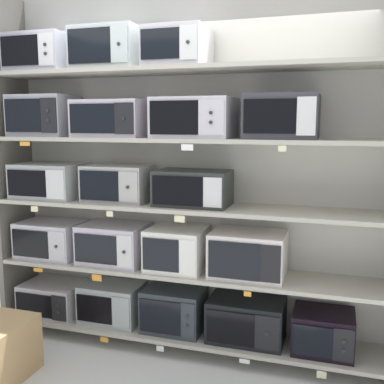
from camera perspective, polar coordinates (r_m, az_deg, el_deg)
name	(u,v)px	position (r m, az deg, el deg)	size (l,w,h in m)	color
back_panel	(201,170)	(3.64, 1.18, 2.73)	(3.30, 0.04, 2.76)	beige
upright_left	(13,167)	(4.16, -21.22, 2.89)	(0.05, 0.45, 2.76)	#68645B
shelf_0	(192,333)	(3.76, 0.00, -17.05)	(3.10, 0.45, 0.03)	#ADA899
microwave_0	(54,298)	(4.21, -16.71, -12.37)	(0.50, 0.39, 0.26)	#BDB6B9
microwave_1	(112,302)	(3.93, -9.84, -13.28)	(0.48, 0.34, 0.31)	#9AA3A2
microwave_2	(174,309)	(3.72, -2.26, -14.25)	(0.46, 0.36, 0.33)	#2B3238
microwave_3	(246,320)	(3.59, 6.72, -15.40)	(0.56, 0.36, 0.31)	black
microwave_4	(323,331)	(3.54, 15.89, -16.23)	(0.42, 0.37, 0.29)	black
price_tag_0	(35,329)	(4.13, -18.85, -15.73)	(0.07, 0.00, 0.05)	beige
price_tag_1	(104,340)	(3.81, -10.77, -17.48)	(0.07, 0.00, 0.04)	orange
price_tag_2	(160,349)	(3.63, -3.95, -18.73)	(0.06, 0.00, 0.04)	white
price_tag_3	(245,361)	(3.47, 6.50, -20.06)	(0.07, 0.00, 0.03)	white
price_tag_4	(322,375)	(3.43, 15.70, -20.89)	(0.06, 0.00, 0.05)	beige
shelf_1	(192,272)	(3.57, 0.00, -9.80)	(3.10, 0.45, 0.03)	#ADA899
microwave_5	(52,239)	(4.05, -16.94, -5.55)	(0.51, 0.39, 0.29)	#BCBBC4
microwave_6	(114,243)	(3.76, -9.60, -6.27)	(0.51, 0.40, 0.31)	#BCB2C2
microwave_7	(177,248)	(3.55, -1.83, -6.97)	(0.43, 0.41, 0.32)	white
microwave_8	(248,254)	(3.41, 6.94, -7.61)	(0.54, 0.39, 0.33)	silver
price_tag_5	(38,270)	(3.91, -18.47, -9.12)	(0.08, 0.00, 0.03)	orange
price_tag_6	(97,278)	(3.64, -11.67, -10.33)	(0.08, 0.00, 0.05)	orange
price_tag_7	(248,294)	(3.26, 6.87, -12.39)	(0.05, 0.00, 0.03)	orange
shelf_2	(192,207)	(3.44, 0.00, -1.89)	(3.10, 0.45, 0.03)	#ADA899
microwave_9	(50,180)	(3.95, -17.10, 1.37)	(0.54, 0.41, 0.28)	#9B9FA0
microwave_10	(118,183)	(3.64, -9.17, 1.07)	(0.51, 0.34, 0.28)	#A5A3A1
microwave_11	(193,188)	(3.41, 0.08, 0.50)	(0.55, 0.34, 0.26)	#2B2F2C
price_tag_8	(34,209)	(3.80, -18.88, -2.00)	(0.06, 0.00, 0.04)	beige
price_tag_9	(110,214)	(3.46, -10.13, -2.68)	(0.05, 0.00, 0.04)	beige
price_tag_10	(180,219)	(3.24, -1.54, -3.35)	(0.08, 0.00, 0.05)	beige
shelf_3	(192,140)	(3.39, 0.00, 6.45)	(3.10, 0.45, 0.03)	#ADA899
microwave_12	(44,116)	(3.94, -17.77, 8.96)	(0.49, 0.38, 0.33)	#999AA4
microwave_13	(113,119)	(3.62, -9.70, 8.92)	(0.54, 0.42, 0.28)	#BDB1BF
microwave_14	(194,118)	(3.37, 0.31, 9.15)	(0.56, 0.44, 0.29)	#BCB7C1
microwave_15	(282,117)	(3.24, 11.04, 9.13)	(0.49, 0.41, 0.30)	#33323A
price_tag_11	(25,144)	(3.78, -19.94, 5.62)	(0.09, 0.00, 0.03)	orange
price_tag_12	(187,147)	(3.16, -0.60, 5.53)	(0.09, 0.00, 0.04)	white
price_tag_13	(282,149)	(3.02, 11.08, 5.27)	(0.05, 0.00, 0.04)	beige
shelf_4	(192,70)	(3.40, 0.00, 14.89)	(3.10, 0.45, 0.03)	#ADA899
microwave_16	(41,54)	(3.97, -18.09, 15.92)	(0.49, 0.39, 0.29)	#B0B0C0
microwave_17	(108,49)	(3.67, -10.34, 16.99)	(0.51, 0.36, 0.31)	#B0BBBB
microwave_18	(178,48)	(3.45, -1.80, 17.38)	(0.43, 0.41, 0.28)	#B9B6BD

